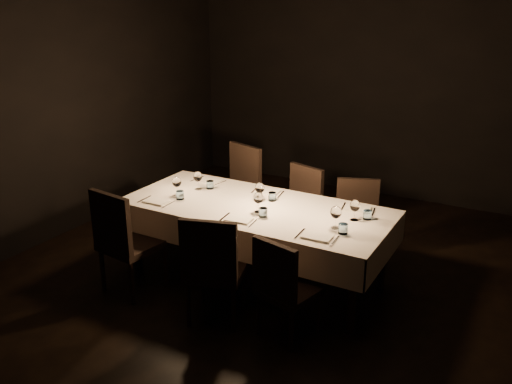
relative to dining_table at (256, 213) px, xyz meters
The scene contains 14 objects.
room 0.81m from the dining_table, ahead, with size 5.01×6.01×3.01m.
dining_table is the anchor object (origin of this frame).
chair_near_left 1.23m from the dining_table, 138.26° to the right, with size 0.54×0.54×1.01m.
place_setting_near_left 0.86m from the dining_table, 165.13° to the right, with size 0.34×0.41×0.19m.
chair_near_center 0.85m from the dining_table, 85.56° to the right, with size 0.58×0.58×0.97m.
place_setting_near_center 0.28m from the dining_table, 65.92° to the right, with size 0.35×0.41×0.19m.
chair_near_right 1.03m from the dining_table, 48.84° to the right, with size 0.50×0.50×0.87m.
place_setting_near_right 0.88m from the dining_table, 14.46° to the right, with size 0.36×0.42×0.20m.
chair_far_left 1.14m from the dining_table, 130.33° to the left, with size 0.62×0.62×1.03m.
place_setting_far_left 0.78m from the dining_table, 163.57° to the left, with size 0.35×0.41×0.19m.
chair_far_center 0.85m from the dining_table, 85.50° to the left, with size 0.55×0.55×0.92m.
place_setting_far_center 0.26m from the dining_table, 95.62° to the left, with size 0.36×0.41×0.19m.
chair_far_right 1.09m from the dining_table, 47.31° to the left, with size 0.55×0.55×0.89m.
place_setting_far_right 0.96m from the dining_table, 13.25° to the left, with size 0.35×0.41×0.19m.
Camera 1 is at (2.31, -4.12, 2.59)m, focal length 38.00 mm.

